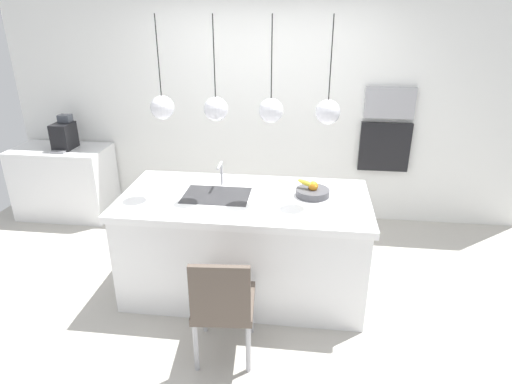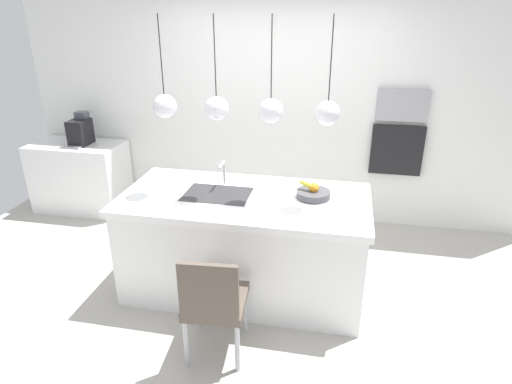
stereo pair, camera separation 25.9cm
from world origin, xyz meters
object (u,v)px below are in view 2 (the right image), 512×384
Objects in this scene: fruit_bowl at (313,193)px; oven at (397,150)px; microwave at (402,105)px; chair_near at (214,301)px; coffee_machine at (80,131)px.

oven is at bearing 61.52° from fruit_bowl.
chair_near is at bearing -119.67° from microwave.
oven is at bearing 0.00° from microwave.
coffee_machine is 0.70× the size of microwave.
microwave is at bearing 60.33° from chair_near.
microwave is at bearing 4.61° from coffee_machine.
fruit_bowl is 1.75m from microwave.
coffee_machine reaches higher than fruit_bowl.
microwave is (0.81, 1.49, 0.47)m from fruit_bowl.
coffee_machine reaches higher than oven.
microwave reaches higher than coffee_machine.
coffee_machine is (-2.88, 1.19, 0.06)m from fruit_bowl.
fruit_bowl is 0.75× the size of coffee_machine.
chair_near is (-1.40, -2.45, -0.44)m from oven.
fruit_bowl is 0.53× the size of microwave.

